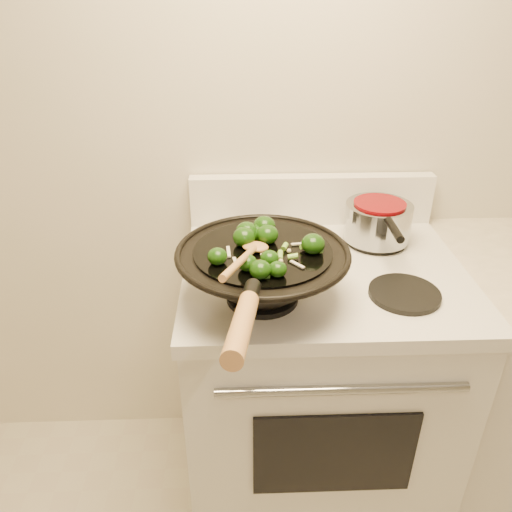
{
  "coord_description": "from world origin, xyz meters",
  "views": [
    {
      "loc": [
        -0.48,
        -0.02,
        1.62
      ],
      "look_at": [
        -0.44,
        1.04,
        1.03
      ],
      "focal_mm": 35.0,
      "sensor_mm": 36.0,
      "label": 1
    }
  ],
  "objects": [
    {
      "name": "stove",
      "position": [
        -0.25,
        1.17,
        0.47
      ],
      "size": [
        0.78,
        0.67,
        1.08
      ],
      "color": "white",
      "rests_on": "ground"
    },
    {
      "name": "wok",
      "position": [
        -0.43,
        1.01,
        1.0
      ],
      "size": [
        0.42,
        0.69,
        0.22
      ],
      "color": "black",
      "rests_on": "stove"
    },
    {
      "name": "stirfry",
      "position": [
        -0.43,
        1.02,
        1.08
      ],
      "size": [
        0.27,
        0.26,
        0.05
      ],
      "color": "#123609",
      "rests_on": "wok"
    },
    {
      "name": "wooden_spoon",
      "position": [
        -0.46,
        0.95,
        1.09
      ],
      "size": [
        0.12,
        0.28,
        0.08
      ],
      "color": "#B17C46",
      "rests_on": "wok"
    },
    {
      "name": "saucepan",
      "position": [
        -0.07,
        1.32,
        0.99
      ],
      "size": [
        0.2,
        0.32,
        0.12
      ],
      "color": "#919499",
      "rests_on": "stove"
    }
  ]
}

